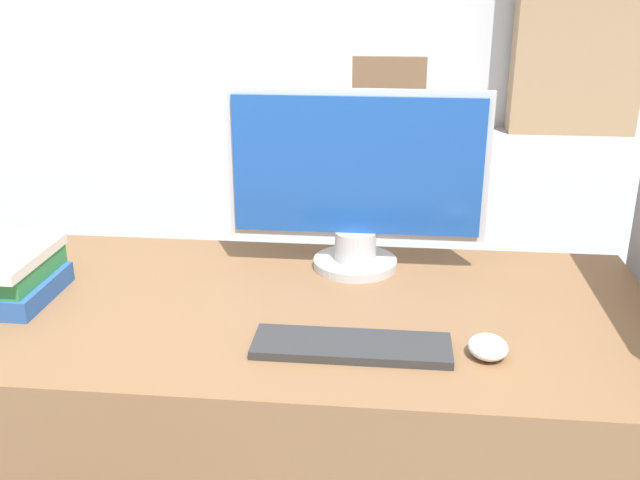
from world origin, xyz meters
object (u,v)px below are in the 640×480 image
(mouse, at_px, (488,347))
(book_stack, at_px, (10,275))
(keyboard, at_px, (352,346))
(far_chair, at_px, (387,134))
(monitor, at_px, (357,181))

(mouse, height_order, book_stack, book_stack)
(keyboard, height_order, far_chair, far_chair)
(keyboard, height_order, book_stack, book_stack)
(book_stack, xyz_separation_m, far_chair, (0.74, 2.94, -0.31))
(book_stack, bearing_deg, far_chair, 75.90)
(keyboard, bearing_deg, mouse, 0.80)
(monitor, bearing_deg, mouse, -56.46)
(monitor, distance_m, book_stack, 0.75)
(keyboard, height_order, mouse, mouse)
(keyboard, bearing_deg, book_stack, 168.40)
(keyboard, bearing_deg, far_chair, 89.53)
(monitor, xyz_separation_m, keyboard, (0.02, -0.39, -0.20))
(book_stack, bearing_deg, mouse, -8.54)
(keyboard, xyz_separation_m, book_stack, (-0.71, 0.15, 0.04))
(mouse, xyz_separation_m, book_stack, (-0.95, 0.14, 0.03))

